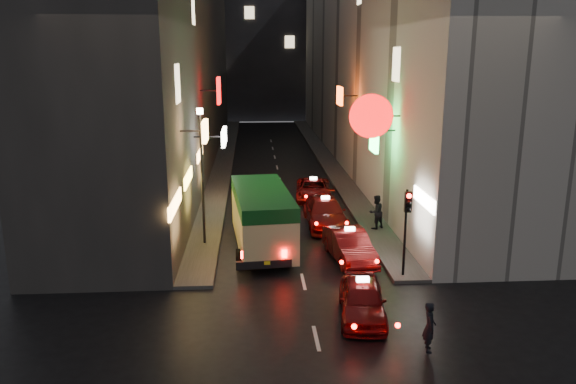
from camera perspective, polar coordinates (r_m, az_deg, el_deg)
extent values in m
cube|color=#3A3735|center=(46.35, -11.59, 14.05)|extent=(6.00, 52.00, 18.00)
cube|color=#F9AC57|center=(24.41, -8.43, 6.15)|extent=(0.18, 1.44, 0.91)
cube|color=white|center=(30.00, -6.52, 5.61)|extent=(0.18, 2.50, 0.82)
cube|color=#F20A0A|center=(34.54, -7.05, 10.19)|extent=(0.18, 1.54, 1.61)
cube|color=#F9AC57|center=(22.42, -11.41, -1.17)|extent=(0.10, 3.35, 0.55)
cube|color=yellow|center=(26.91, -10.14, 1.43)|extent=(0.10, 3.09, 0.55)
cube|color=#F9AC57|center=(33.08, -8.96, 3.82)|extent=(0.10, 3.20, 0.55)
cube|color=#FFE5B2|center=(24.18, -11.18, 10.76)|extent=(0.06, 1.30, 1.60)
cube|color=#FFE5B2|center=(32.17, -9.63, 17.82)|extent=(0.06, 1.30, 1.60)
cube|color=#B5B0A6|center=(47.01, 8.75, 14.16)|extent=(6.00, 52.00, 18.00)
cylinder|color=#F20A0A|center=(26.58, 8.45, 7.64)|extent=(2.05, 0.18, 2.05)
cube|color=#32FF5A|center=(27.51, 8.77, 6.18)|extent=(0.18, 1.34, 2.05)
cube|color=#FE470C|center=(37.23, 5.28, 9.71)|extent=(0.18, 1.63, 1.18)
cube|color=white|center=(23.26, 13.69, -0.74)|extent=(0.10, 2.73, 0.55)
cube|color=#FFE5B2|center=(27.83, 10.95, 12.61)|extent=(0.06, 1.30, 1.60)
cube|color=#35353A|center=(78.01, -2.38, 15.67)|extent=(30.00, 10.00, 22.00)
cube|color=#4E4B48|center=(46.82, -6.50, 3.25)|extent=(1.50, 52.00, 0.15)
cube|color=#4E4B48|center=(47.17, 3.89, 3.39)|extent=(1.50, 52.00, 0.15)
cube|color=#CABB7E|center=(25.21, -2.66, -2.50)|extent=(2.89, 6.69, 2.39)
cube|color=#0E4619|center=(24.96, -2.68, -0.47)|extent=(2.91, 6.71, 0.60)
cube|color=black|center=(25.45, -2.68, -1.78)|extent=(2.67, 4.11, 0.54)
cube|color=black|center=(22.51, -2.46, -7.33)|extent=(2.24, 0.39, 0.33)
cube|color=#FF0A05|center=(22.29, -4.57, -6.39)|extent=(0.20, 0.06, 0.30)
cube|color=#FF0A05|center=(22.32, -0.37, -6.32)|extent=(0.20, 0.06, 0.30)
cylinder|color=black|center=(27.55, -4.83, -3.68)|extent=(0.24, 0.82, 0.82)
cylinder|color=black|center=(23.66, -0.04, -6.66)|extent=(0.24, 0.82, 0.82)
imported|color=#630B0C|center=(19.43, 7.55, -10.49)|extent=(2.51, 4.92, 1.50)
cube|color=white|center=(19.10, 7.63, -8.19)|extent=(0.44, 0.23, 0.16)
sphere|color=#FF0A05|center=(17.41, 6.73, -13.44)|extent=(0.16, 0.16, 0.16)
sphere|color=#FF0A05|center=(17.68, 11.09, -13.15)|extent=(0.16, 0.16, 0.16)
imported|color=#630B0C|center=(24.34, 6.26, -5.20)|extent=(2.64, 5.17, 1.57)
cube|color=white|center=(24.07, 6.32, -3.23)|extent=(0.44, 0.23, 0.16)
sphere|color=#FF0A05|center=(22.14, 5.47, -7.11)|extent=(0.16, 0.16, 0.16)
sphere|color=#FF0A05|center=(22.40, 9.02, -6.97)|extent=(0.16, 0.16, 0.16)
imported|color=#630B0C|center=(29.08, 3.80, -1.86)|extent=(2.19, 5.21, 1.65)
cube|color=white|center=(28.84, 3.83, -0.11)|extent=(0.42, 0.19, 0.16)
sphere|color=#FF0A05|center=(26.75, 2.90, -3.22)|extent=(0.16, 0.16, 0.16)
sphere|color=#FF0A05|center=(26.95, 5.99, -3.14)|extent=(0.16, 0.16, 0.16)
imported|color=#630B0C|center=(34.17, 2.59, 0.41)|extent=(2.30, 4.73, 1.46)
cube|color=white|center=(33.98, 2.60, 1.75)|extent=(0.44, 0.22, 0.16)
sphere|color=#FF0A05|center=(32.09, 1.84, -0.45)|extent=(0.16, 0.16, 0.16)
sphere|color=#FF0A05|center=(32.24, 4.13, -0.41)|extent=(0.16, 0.16, 0.16)
imported|color=black|center=(17.74, 14.21, -12.82)|extent=(0.45, 0.63, 1.77)
imported|color=black|center=(28.35, 8.94, -1.79)|extent=(0.86, 0.77, 1.94)
cylinder|color=black|center=(22.47, 11.81, -4.09)|extent=(0.10, 0.10, 3.50)
cube|color=black|center=(21.94, 12.10, -1.00)|extent=(0.26, 0.18, 0.80)
sphere|color=#FF0A05|center=(21.77, 12.21, -0.39)|extent=(0.18, 0.18, 0.18)
sphere|color=black|center=(21.83, 12.18, -1.07)|extent=(0.17, 0.17, 0.17)
sphere|color=black|center=(21.90, 12.14, -1.76)|extent=(0.17, 0.17, 0.17)
cylinder|color=black|center=(25.68, -8.70, 1.23)|extent=(0.12, 0.12, 6.00)
cylinder|color=#FFE5BF|center=(25.18, -8.96, 8.12)|extent=(0.28, 0.28, 0.25)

